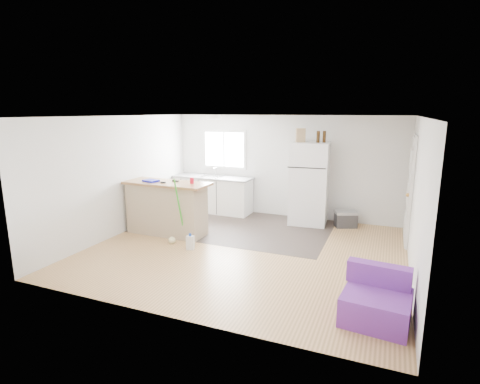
% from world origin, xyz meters
% --- Properties ---
extents(room, '(5.51, 5.01, 2.41)m').
position_xyz_m(room, '(0.00, 0.00, 1.20)').
color(room, '#9C7141').
rests_on(room, ground).
extents(vinyl_zone, '(4.05, 2.50, 0.00)m').
position_xyz_m(vinyl_zone, '(-0.73, 1.25, 0.00)').
color(vinyl_zone, '#372E29').
rests_on(vinyl_zone, floor).
extents(window, '(1.18, 0.06, 0.98)m').
position_xyz_m(window, '(-1.55, 2.49, 1.55)').
color(window, white).
rests_on(window, back_wall).
extents(interior_door, '(0.11, 0.92, 2.10)m').
position_xyz_m(interior_door, '(2.72, 1.55, 1.02)').
color(interior_door, white).
rests_on(interior_door, right_wall).
extents(ceiling_fixture, '(0.30, 0.30, 0.07)m').
position_xyz_m(ceiling_fixture, '(-1.20, 1.20, 2.36)').
color(ceiling_fixture, white).
rests_on(ceiling_fixture, ceiling).
extents(kitchen_cabinets, '(2.03, 0.67, 1.18)m').
position_xyz_m(kitchen_cabinets, '(-1.74, 2.19, 0.46)').
color(kitchen_cabinets, white).
rests_on(kitchen_cabinets, floor).
extents(peninsula, '(1.78, 0.71, 1.09)m').
position_xyz_m(peninsula, '(-1.84, 0.26, 0.55)').
color(peninsula, tan).
rests_on(peninsula, floor).
extents(refrigerator, '(0.86, 0.82, 1.83)m').
position_xyz_m(refrigerator, '(0.70, 2.10, 0.91)').
color(refrigerator, white).
rests_on(refrigerator, floor).
extents(cooler, '(0.55, 0.47, 0.36)m').
position_xyz_m(cooler, '(1.52, 2.12, 0.18)').
color(cooler, '#313033').
rests_on(cooler, floor).
extents(purple_seat, '(0.84, 0.80, 0.63)m').
position_xyz_m(purple_seat, '(2.32, -1.59, 0.23)').
color(purple_seat, purple).
rests_on(purple_seat, floor).
extents(cleaner_jug, '(0.16, 0.13, 0.31)m').
position_xyz_m(cleaner_jug, '(-0.95, -0.37, 0.13)').
color(cleaner_jug, silver).
rests_on(cleaner_jug, floor).
extents(mop, '(0.21, 0.36, 1.29)m').
position_xyz_m(mop, '(-1.40, -0.19, 0.23)').
color(mop, green).
rests_on(mop, floor).
extents(red_cup, '(0.09, 0.09, 0.12)m').
position_xyz_m(red_cup, '(-1.27, 0.32, 1.15)').
color(red_cup, red).
rests_on(red_cup, peninsula).
extents(blue_tray, '(0.34, 0.29, 0.04)m').
position_xyz_m(blue_tray, '(-2.15, 0.19, 1.10)').
color(blue_tray, '#1315B2').
rests_on(blue_tray, peninsula).
extents(tool_a, '(0.14, 0.06, 0.03)m').
position_xyz_m(tool_a, '(-1.68, 0.38, 1.10)').
color(tool_a, black).
rests_on(tool_a, peninsula).
extents(tool_b, '(0.10, 0.05, 0.03)m').
position_xyz_m(tool_b, '(-1.83, 0.15, 1.10)').
color(tool_b, black).
rests_on(tool_b, peninsula).
extents(cardboard_box, '(0.22, 0.17, 0.30)m').
position_xyz_m(cardboard_box, '(0.48, 2.03, 1.98)').
color(cardboard_box, '#A5805E').
rests_on(cardboard_box, refrigerator).
extents(bottle_left, '(0.08, 0.08, 0.25)m').
position_xyz_m(bottle_left, '(0.86, 2.04, 1.95)').
color(bottle_left, '#341E09').
rests_on(bottle_left, refrigerator).
extents(bottle_right, '(0.08, 0.08, 0.25)m').
position_xyz_m(bottle_right, '(0.98, 2.12, 1.95)').
color(bottle_right, '#341E09').
rests_on(bottle_right, refrigerator).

